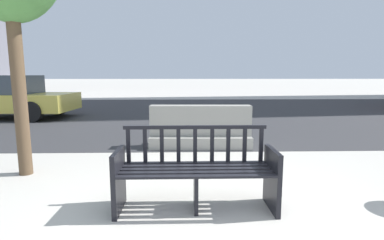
% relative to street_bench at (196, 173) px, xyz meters
% --- Properties ---
extents(ground_plane, '(200.00, 200.00, 0.00)m').
position_rel_street_bench_xyz_m(ground_plane, '(0.19, -0.32, -0.40)').
color(ground_plane, '#B7B2A8').
extents(street_asphalt, '(120.00, 12.00, 0.01)m').
position_rel_street_bench_xyz_m(street_asphalt, '(0.19, 8.38, -0.39)').
color(street_asphalt, '#333335').
rests_on(street_asphalt, ground).
extents(street_bench, '(1.69, 0.53, 0.88)m').
position_rel_street_bench_xyz_m(street_bench, '(0.00, 0.00, 0.00)').
color(street_bench, black).
rests_on(street_bench, ground).
extents(jersey_barrier_centre, '(2.02, 0.74, 0.84)m').
position_rel_street_bench_xyz_m(jersey_barrier_centre, '(0.20, 2.81, -0.06)').
color(jersey_barrier_centre, gray).
rests_on(jersey_barrier_centre, ground).
extents(car_taxi_near, '(4.47, 2.14, 1.42)m').
position_rel_street_bench_xyz_m(car_taxi_near, '(-6.13, 7.04, 0.31)').
color(car_taxi_near, '#DBC64C').
rests_on(car_taxi_near, ground).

